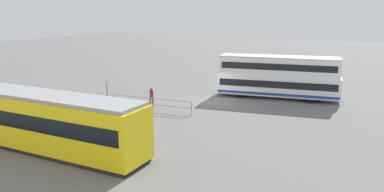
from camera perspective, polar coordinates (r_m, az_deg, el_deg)
ground_plane at (r=34.32m, az=4.04°, el=-0.80°), size 160.00×160.00×0.00m
double_decker_bus at (r=36.07m, az=12.98°, el=2.87°), size 11.49×4.58×3.98m
tram_yellow at (r=24.36m, az=-22.98°, el=-3.23°), size 15.36×3.11×3.41m
pedestrian_near_railing at (r=32.28m, az=-6.21°, el=0.04°), size 0.45×0.45×1.68m
pedestrian_railing at (r=31.09m, az=-6.27°, el=-0.89°), size 7.26×0.84×1.08m
info_sign at (r=34.21m, az=-12.94°, el=1.88°), size 0.99×0.30×2.58m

